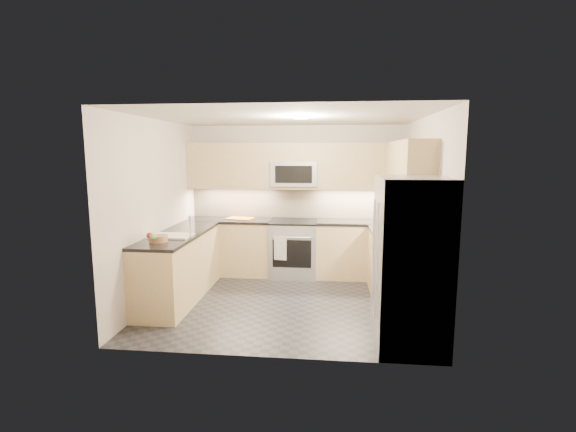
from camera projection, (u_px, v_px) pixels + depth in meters
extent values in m
cube|color=black|center=(285.00, 302.00, 5.78)|extent=(3.60, 3.20, 0.00)
cube|color=beige|center=(285.00, 117.00, 5.40)|extent=(3.60, 3.20, 0.02)
cube|color=beige|center=(296.00, 199.00, 7.16)|extent=(3.60, 0.02, 2.50)
cube|color=beige|center=(267.00, 236.00, 4.02)|extent=(3.60, 0.02, 2.50)
cube|color=beige|center=(156.00, 211.00, 5.78)|extent=(0.02, 3.20, 2.50)
cube|color=beige|center=(423.00, 215.00, 5.41)|extent=(0.02, 3.20, 2.50)
cube|color=tan|center=(230.00, 247.00, 7.10)|extent=(1.42, 0.60, 0.90)
cube|color=tan|center=(360.00, 250.00, 6.88)|extent=(1.42, 0.60, 0.90)
cube|color=tan|center=(395.00, 270.00, 5.70)|extent=(0.60, 1.70, 0.90)
cube|color=tan|center=(180.00, 267.00, 5.87)|extent=(0.60, 2.00, 0.90)
cube|color=black|center=(230.00, 220.00, 7.03)|extent=(1.42, 0.63, 0.04)
cube|color=black|center=(360.00, 222.00, 6.81)|extent=(1.42, 0.63, 0.04)
cube|color=black|center=(397.00, 237.00, 5.63)|extent=(0.63, 1.70, 0.04)
cube|color=black|center=(178.00, 234.00, 5.80)|extent=(0.63, 2.00, 0.04)
cube|color=tan|center=(295.00, 166.00, 6.91)|extent=(3.60, 0.35, 0.75)
cube|color=tan|center=(407.00, 169.00, 5.61)|extent=(0.35, 1.95, 0.75)
cube|color=tan|center=(296.00, 203.00, 7.17)|extent=(3.60, 0.01, 0.51)
cube|color=tan|center=(416.00, 214.00, 5.86)|extent=(0.01, 2.30, 0.51)
cube|color=#9B9EA3|center=(294.00, 249.00, 6.96)|extent=(0.76, 0.65, 0.91)
cube|color=black|center=(294.00, 222.00, 6.90)|extent=(0.76, 0.65, 0.03)
cube|color=black|center=(292.00, 254.00, 6.64)|extent=(0.62, 0.02, 0.45)
cylinder|color=#B2B5BA|center=(292.00, 237.00, 6.58)|extent=(0.60, 0.02, 0.02)
cube|color=#9DA0A5|center=(295.00, 174.00, 6.90)|extent=(0.76, 0.40, 0.40)
cube|color=black|center=(293.00, 174.00, 6.70)|extent=(0.60, 0.01, 0.28)
cube|color=#A3A6AB|center=(411.00, 263.00, 4.36)|extent=(0.70, 0.90, 1.80)
cylinder|color=#B2B5BA|center=(377.00, 262.00, 4.22)|extent=(0.02, 0.02, 1.20)
cylinder|color=#B2B5BA|center=(373.00, 253.00, 4.57)|extent=(0.02, 0.02, 1.20)
cube|color=white|center=(172.00, 241.00, 5.56)|extent=(0.52, 0.38, 0.16)
cylinder|color=silver|center=(190.00, 227.00, 5.50)|extent=(0.03, 0.03, 0.28)
cylinder|color=green|center=(391.00, 217.00, 6.73)|extent=(0.30, 0.30, 0.17)
cube|color=#CC5E13|center=(240.00, 218.00, 7.06)|extent=(0.50, 0.40, 0.01)
cylinder|color=#A4744C|center=(158.00, 239.00, 5.21)|extent=(0.23, 0.23, 0.08)
sphere|color=#A4121A|center=(150.00, 235.00, 5.03)|extent=(0.08, 0.08, 0.08)
sphere|color=#54AC49|center=(153.00, 237.00, 4.96)|extent=(0.07, 0.07, 0.07)
cube|color=silver|center=(280.00, 248.00, 6.60)|extent=(0.20, 0.06, 0.39)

